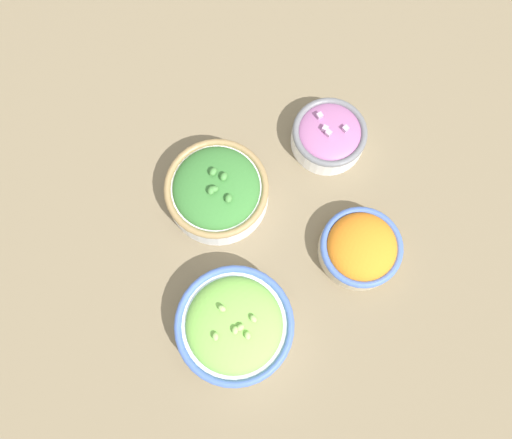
{
  "coord_description": "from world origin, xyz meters",
  "views": [
    {
      "loc": [
        -0.13,
        -0.18,
        0.85
      ],
      "look_at": [
        0.0,
        0.0,
        0.03
      ],
      "focal_mm": 35.0,
      "sensor_mm": 36.0,
      "label": 1
    }
  ],
  "objects": [
    {
      "name": "bowl_broccoli",
      "position": [
        -0.03,
        0.08,
        0.04
      ],
      "size": [
        0.18,
        0.18,
        0.09
      ],
      "color": "white",
      "rests_on": "ground_plane"
    },
    {
      "name": "bowl_lettuce",
      "position": [
        -0.13,
        -0.12,
        0.04
      ],
      "size": [
        0.19,
        0.19,
        0.09
      ],
      "color": "silver",
      "rests_on": "ground_plane"
    },
    {
      "name": "bowl_carrots",
      "position": [
        0.11,
        -0.14,
        0.03
      ],
      "size": [
        0.14,
        0.14,
        0.07
      ],
      "color": "beige",
      "rests_on": "ground_plane"
    },
    {
      "name": "ground_plane",
      "position": [
        0.0,
        0.0,
        0.0
      ],
      "size": [
        3.0,
        3.0,
        0.0
      ],
      "primitive_type": "plane",
      "color": "#75664C"
    },
    {
      "name": "bowl_red_onion",
      "position": [
        0.2,
        0.05,
        0.03
      ],
      "size": [
        0.13,
        0.13,
        0.06
      ],
      "color": "white",
      "rests_on": "ground_plane"
    }
  ]
}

